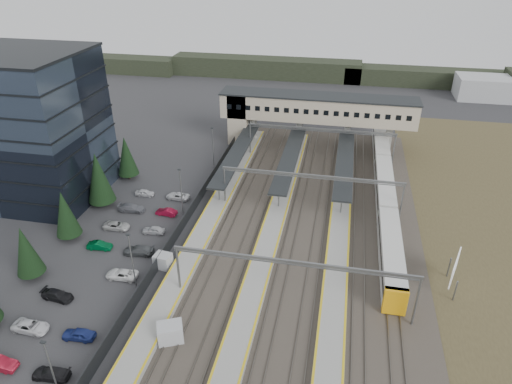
% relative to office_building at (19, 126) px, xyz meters
% --- Properties ---
extents(ground, '(220.00, 220.00, 0.00)m').
position_rel_office_building_xyz_m(ground, '(36.00, -12.00, -12.19)').
color(ground, '#2B2B2D').
rests_on(ground, ground).
extents(office_building, '(24.30, 18.30, 24.30)m').
position_rel_office_building_xyz_m(office_building, '(0.00, 0.00, 0.00)').
color(office_building, '#374558').
rests_on(office_building, ground).
extents(conifer_row, '(4.42, 49.82, 9.50)m').
position_rel_office_building_xyz_m(conifer_row, '(14.00, -15.86, -7.36)').
color(conifer_row, black).
rests_on(conifer_row, ground).
extents(car_park, '(10.61, 44.64, 1.29)m').
position_rel_office_building_xyz_m(car_park, '(22.84, -18.52, -11.59)').
color(car_park, maroon).
rests_on(car_park, ground).
extents(lampposts, '(0.50, 53.25, 8.07)m').
position_rel_office_building_xyz_m(lampposts, '(28.00, -10.75, -7.86)').
color(lampposts, slate).
rests_on(lampposts, ground).
extents(fence, '(0.08, 90.00, 2.00)m').
position_rel_office_building_xyz_m(fence, '(29.50, -7.00, -11.19)').
color(fence, '#26282B').
rests_on(fence, ground).
extents(relay_cabin_near, '(3.34, 2.97, 2.30)m').
position_rel_office_building_xyz_m(relay_cabin_near, '(35.65, -27.69, -11.04)').
color(relay_cabin_near, '#AAACB0').
rests_on(relay_cabin_near, ground).
extents(relay_cabin_far, '(2.40, 2.10, 1.99)m').
position_rel_office_building_xyz_m(relay_cabin_far, '(29.96, -15.51, -11.20)').
color(relay_cabin_far, '#AAACB0').
rests_on(relay_cabin_far, ground).
extents(rail_corridor, '(34.00, 90.00, 0.92)m').
position_rel_office_building_xyz_m(rail_corridor, '(45.34, -7.00, -11.90)').
color(rail_corridor, '#322B26').
rests_on(rail_corridor, ground).
extents(canopies, '(23.10, 30.00, 3.28)m').
position_rel_office_building_xyz_m(canopies, '(43.00, 15.00, -8.27)').
color(canopies, black).
rests_on(canopies, ground).
extents(footbridge, '(40.40, 6.40, 11.20)m').
position_rel_office_building_xyz_m(footbridge, '(43.70, 30.00, -4.26)').
color(footbridge, '#BDB094').
rests_on(footbridge, ground).
extents(gantries, '(28.40, 62.28, 7.17)m').
position_rel_office_building_xyz_m(gantries, '(48.00, -9.00, -6.20)').
color(gantries, slate).
rests_on(gantries, ground).
extents(train, '(2.76, 57.67, 3.48)m').
position_rel_office_building_xyz_m(train, '(60.00, 9.66, -10.22)').
color(train, silver).
rests_on(train, ground).
extents(billboard, '(1.98, 5.38, 4.72)m').
position_rel_office_building_xyz_m(billboard, '(67.41, -12.37, -9.04)').
color(billboard, slate).
rests_on(billboard, ground).
extents(treeline_far, '(170.00, 19.00, 7.00)m').
position_rel_office_building_xyz_m(treeline_far, '(59.81, 80.28, -9.24)').
color(treeline_far, black).
rests_on(treeline_far, ground).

